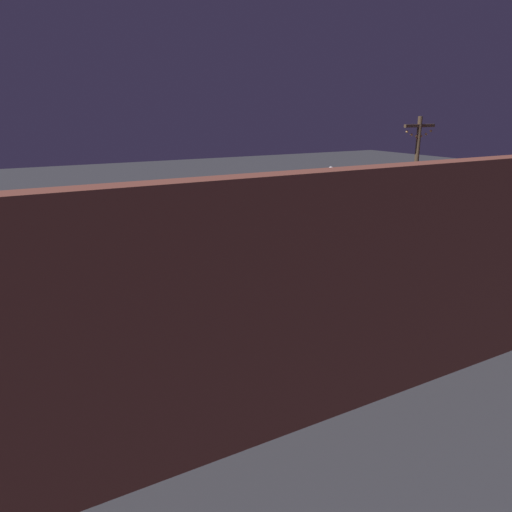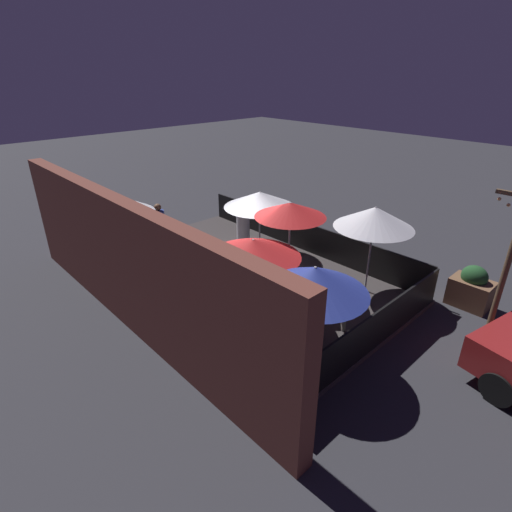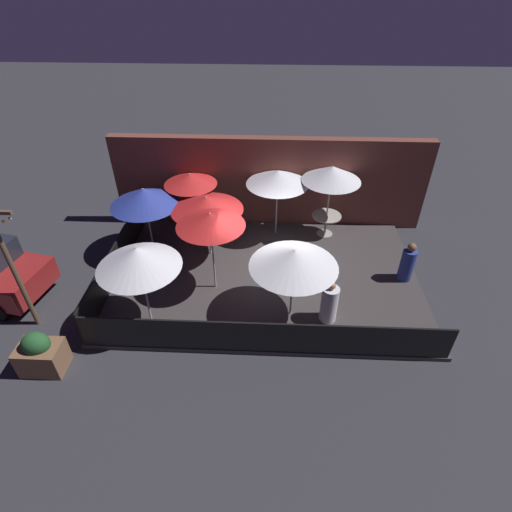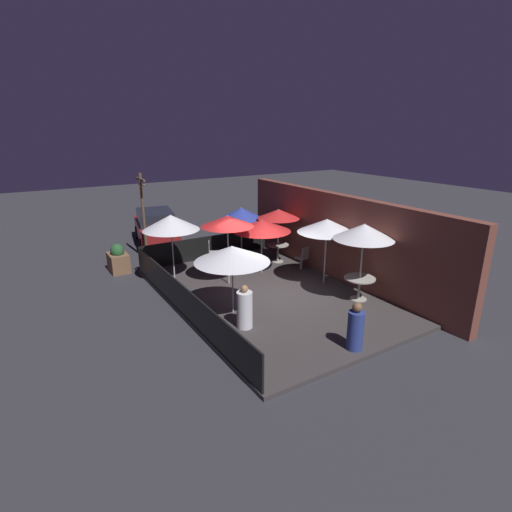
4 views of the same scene
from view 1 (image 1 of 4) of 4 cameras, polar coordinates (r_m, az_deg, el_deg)
The scene contains 22 objects.
ground_plane at distance 9.85m, azimuth 1.78°, elevation -6.46°, with size 60.00×60.00×0.00m, color #2D2D33.
patio_deck at distance 9.83m, azimuth 1.78°, elevation -6.14°, with size 9.00×5.90×0.12m.
building_wall at distance 6.97m, azimuth 15.77°, elevation -3.02°, with size 10.60×0.36×3.17m.
fence_front at distance 12.09m, azimuth -5.43°, elevation 0.82°, with size 8.80×0.05×0.95m.
fence_side_left at distance 12.47m, azimuth 19.52°, elevation 0.41°, with size 0.05×5.70×0.95m.
patio_umbrella_0 at distance 9.29m, azimuth 22.91°, elevation 4.53°, with size 1.71×1.71×2.19m.
patio_umbrella_1 at distance 6.27m, azimuth -2.13°, elevation 2.94°, with size 1.88×1.88×2.50m.
patio_umbrella_2 at distance 9.60m, azimuth 14.43°, elevation 4.62°, with size 2.18×2.18×2.05m.
patio_umbrella_3 at distance 7.23m, azimuth 9.82°, elevation 3.20°, with size 2.01×2.01×2.32m.
patio_umbrella_4 at distance 12.58m, azimuth 8.52°, elevation 8.88°, with size 2.01×2.01×2.37m.
patio_umbrella_5 at distance 10.50m, azimuth 7.02°, elevation 8.39°, with size 1.82×1.82×2.46m.
patio_umbrella_6 at distance 10.34m, azimuth -6.00°, elevation 5.92°, with size 2.21×2.21×2.08m.
patio_umbrella_7 at distance 10.87m, azimuth 22.66°, elevation 5.48°, with size 2.11×2.11×2.16m.
dining_table_0 at distance 9.65m, azimuth 21.99°, elevation -3.68°, with size 0.89×0.89×0.75m.
dining_table_1 at distance 6.85m, azimuth -1.98°, elevation -10.68°, with size 0.98×0.98×0.74m.
patio_chair_0 at distance 11.99m, azimuth 16.36°, elevation 0.34°, with size 0.53×0.53×0.96m.
patio_chair_1 at distance 8.58m, azimuth 18.13°, elevation -6.43°, with size 0.48×0.48×0.92m.
patron_0 at distance 10.46m, azimuth -11.01°, elevation -1.49°, with size 0.52×0.52×1.25m.
patron_1 at distance 8.35m, azimuth -22.88°, elevation -7.13°, with size 0.53×0.53×1.26m.
planter_box at distance 15.35m, azimuth 11.13°, elevation 3.56°, with size 0.98×0.69×1.13m.
light_post at distance 14.73m, azimuth 17.73°, elevation 8.72°, with size 1.10×0.12×3.66m.
parked_car_0 at distance 15.90m, azimuth 25.75°, elevation 3.95°, with size 4.35×2.47×1.62m.
Camera 1 is at (4.79, 7.71, 3.83)m, focal length 35.00 mm.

